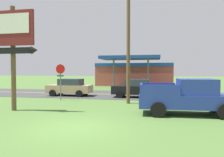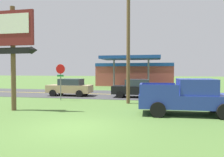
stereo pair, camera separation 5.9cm
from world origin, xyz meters
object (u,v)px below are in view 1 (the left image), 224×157
at_px(motel_sign, 12,39).
at_px(car_tan_mid_lane, 70,87).
at_px(stop_sign, 60,75).
at_px(gas_station, 135,74).
at_px(pickup_blue_parked_on_lawn, 189,97).
at_px(car_black_near_lane, 136,88).
at_px(utility_pole, 128,33).

xyz_separation_m(motel_sign, car_tan_mid_lane, (0.28, 8.02, -3.45)).
distance_m(motel_sign, stop_sign, 5.48).
xyz_separation_m(gas_station, pickup_blue_parked_on_lawn, (5.26, -23.41, -0.98)).
bearing_deg(pickup_blue_parked_on_lawn, motel_sign, -175.11).
height_order(stop_sign, car_black_near_lane, stop_sign).
bearing_deg(gas_station, car_black_near_lane, -83.90).
bearing_deg(car_tan_mid_lane, pickup_blue_parked_on_lawn, -36.01).
xyz_separation_m(gas_station, car_tan_mid_lane, (-4.59, -16.25, -1.11)).
bearing_deg(gas_station, motel_sign, -101.35).
height_order(pickup_blue_parked_on_lawn, car_tan_mid_lane, pickup_blue_parked_on_lawn).
bearing_deg(utility_pole, motel_sign, -145.82).
xyz_separation_m(utility_pole, car_tan_mid_lane, (-6.08, 3.70, -4.33)).
height_order(motel_sign, car_black_near_lane, motel_sign).
distance_m(utility_pole, gas_station, 20.27).
distance_m(stop_sign, pickup_blue_parked_on_lawn, 10.28).
bearing_deg(motel_sign, utility_pole, 34.18).
distance_m(gas_station, car_black_near_lane, 16.38).
distance_m(utility_pole, car_tan_mid_lane, 8.33).
bearing_deg(car_tan_mid_lane, utility_pole, -31.32).
bearing_deg(utility_pole, gas_station, 94.28).
relative_size(stop_sign, car_black_near_lane, 0.70).
height_order(gas_station, car_tan_mid_lane, gas_station).
height_order(stop_sign, utility_pole, utility_pole).
distance_m(stop_sign, gas_station, 19.77).
bearing_deg(pickup_blue_parked_on_lawn, stop_sign, 156.52).
distance_m(utility_pole, pickup_blue_parked_on_lawn, 6.61).
relative_size(gas_station, pickup_blue_parked_on_lawn, 2.27).
relative_size(utility_pole, pickup_blue_parked_on_lawn, 1.83).
height_order(stop_sign, gas_station, gas_station).
bearing_deg(gas_station, utility_pole, -85.72).
bearing_deg(car_tan_mid_lane, stop_sign, -81.44).
bearing_deg(motel_sign, car_black_near_lane, 50.51).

